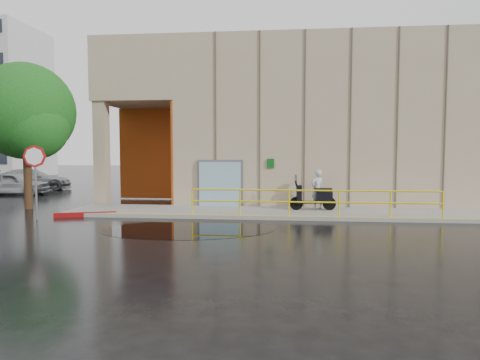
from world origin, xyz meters
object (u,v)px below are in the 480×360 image
(person, at_px, (317,189))
(red_curb, at_px, (85,214))
(car_a, at_px, (13,183))
(tree_near, at_px, (28,115))
(car_c, at_px, (33,180))
(stop_sign, at_px, (35,166))
(scooter, at_px, (314,190))

(person, height_order, red_curb, person)
(car_a, bearing_deg, tree_near, -150.15)
(car_c, bearing_deg, stop_sign, -169.31)
(stop_sign, bearing_deg, red_curb, 39.49)
(stop_sign, bearing_deg, car_a, 138.92)
(red_curb, height_order, car_a, car_a)
(scooter, height_order, car_c, scooter)
(car_a, distance_m, car_c, 3.02)
(red_curb, bearing_deg, car_a, 136.73)
(scooter, bearing_deg, stop_sign, -170.14)
(scooter, height_order, stop_sign, stop_sign)
(person, distance_m, tree_near, 13.38)
(scooter, distance_m, red_curb, 9.47)
(stop_sign, bearing_deg, scooter, 24.96)
(scooter, bearing_deg, person, 59.03)
(stop_sign, height_order, car_c, stop_sign)
(scooter, bearing_deg, red_curb, -172.87)
(car_c, bearing_deg, person, -136.59)
(person, relative_size, red_curb, 0.71)
(car_a, xyz_separation_m, car_c, (-0.60, 2.96, 0.02))
(red_curb, bearing_deg, tree_near, 151.65)
(person, bearing_deg, car_c, -56.88)
(person, xyz_separation_m, car_c, (-18.34, 8.57, -0.29))
(stop_sign, distance_m, car_c, 13.80)
(red_curb, distance_m, car_a, 11.40)
(red_curb, height_order, tree_near, tree_near)
(person, height_order, car_c, person)
(car_a, height_order, car_c, car_c)
(scooter, relative_size, tree_near, 0.30)
(stop_sign, xyz_separation_m, car_c, (-7.32, 11.62, -1.36))
(red_curb, bearing_deg, scooter, 11.13)
(person, bearing_deg, stop_sign, -16.37)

